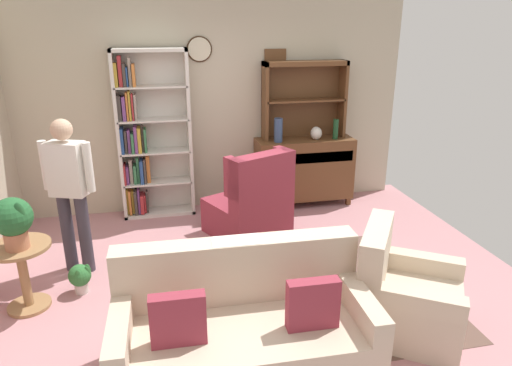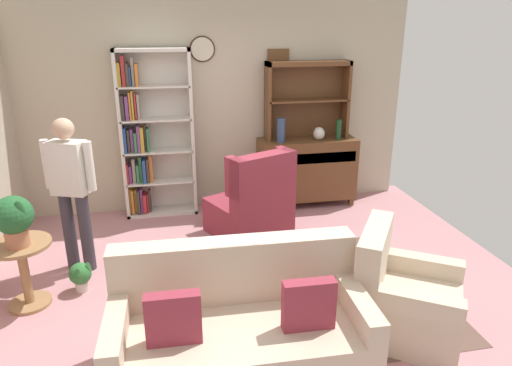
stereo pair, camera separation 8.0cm
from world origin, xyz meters
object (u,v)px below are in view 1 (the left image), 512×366
object	(u,v)px
vase_tall	(278,130)
plant_stand	(23,269)
potted_plant_large	(12,220)
book_stack	(251,259)
bottle_wine	(336,129)
coffee_table	(244,274)
sideboard	(304,168)
armchair_floral	(404,298)
person_reading	(70,186)
sideboard_hutch	(304,89)
wingback_chair	(251,206)
potted_plant_small	(80,277)
couch_floral	(243,331)
bookshelf	(148,138)
vase_round	(316,133)

from	to	relation	value
vase_tall	plant_stand	distance (m)	3.33
potted_plant_large	book_stack	world-z (taller)	potted_plant_large
bottle_wine	coffee_table	world-z (taller)	bottle_wine
sideboard	potted_plant_large	world-z (taller)	potted_plant_large
armchair_floral	person_reading	size ratio (longest dim) A/B	0.68
book_stack	sideboard	bearing A→B (deg)	61.79
sideboard_hutch	book_stack	bearing A→B (deg)	-117.09
wingback_chair	potted_plant_small	world-z (taller)	wingback_chair
armchair_floral	potted_plant_small	size ratio (longest dim) A/B	3.74
person_reading	wingback_chair	bearing A→B (deg)	11.50
plant_stand	couch_floral	bearing A→B (deg)	-33.89
wingback_chair	armchair_floral	bearing A→B (deg)	-66.57
plant_stand	potted_plant_large	xyz separation A→B (m)	(0.01, -0.06, 0.50)
coffee_table	couch_floral	bearing A→B (deg)	-101.17
couch_floral	book_stack	xyz separation A→B (m)	(0.21, 0.74, 0.16)
armchair_floral	wingback_chair	xyz separation A→B (m)	(-0.85, 1.96, 0.09)
bookshelf	sideboard_hutch	xyz separation A→B (m)	(2.03, 0.03, 0.55)
sideboard_hutch	wingback_chair	world-z (taller)	sideboard_hutch
wingback_chair	potted_plant_large	size ratio (longest dim) A/B	2.36
bookshelf	vase_round	world-z (taller)	bookshelf
vase_tall	book_stack	bearing A→B (deg)	-110.61
book_stack	plant_stand	bearing A→B (deg)	167.89
couch_floral	plant_stand	bearing A→B (deg)	146.11
vase_tall	coffee_table	xyz separation A→B (m)	(-0.89, -2.20, -0.72)
vase_round	plant_stand	size ratio (longest dim) A/B	0.28
bookshelf	couch_floral	world-z (taller)	bookshelf
sideboard_hutch	couch_floral	xyz separation A→B (m)	(-1.42, -3.09, -1.25)
couch_floral	book_stack	size ratio (longest dim) A/B	8.14
potted_plant_small	coffee_table	size ratio (longest dim) A/B	0.36
armchair_floral	book_stack	world-z (taller)	armchair_floral
coffee_table	book_stack	world-z (taller)	book_stack
armchair_floral	person_reading	distance (m)	3.20
potted_plant_small	person_reading	bearing A→B (deg)	98.52
vase_round	person_reading	world-z (taller)	person_reading
sideboard	potted_plant_small	distance (m)	3.21
vase_round	plant_stand	bearing A→B (deg)	-151.61
vase_tall	potted_plant_large	xyz separation A→B (m)	(-2.74, -1.81, -0.20)
bottle_wine	book_stack	size ratio (longest dim) A/B	1.18
sideboard	plant_stand	size ratio (longest dim) A/B	2.13
couch_floral	person_reading	world-z (taller)	person_reading
vase_tall	plant_stand	bearing A→B (deg)	-147.46
book_stack	potted_plant_large	bearing A→B (deg)	169.58
armchair_floral	wingback_chair	world-z (taller)	wingback_chair
sideboard_hutch	wingback_chair	bearing A→B (deg)	-133.20
armchair_floral	potted_plant_large	world-z (taller)	potted_plant_large
sideboard	armchair_floral	xyz separation A→B (m)	(-0.06, -2.82, -0.22)
plant_stand	vase_tall	bearing A→B (deg)	32.54
sideboard_hutch	vase_round	size ratio (longest dim) A/B	6.47
bottle_wine	coffee_table	size ratio (longest dim) A/B	0.33
vase_round	couch_floral	xyz separation A→B (m)	(-1.55, -2.92, -0.69)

